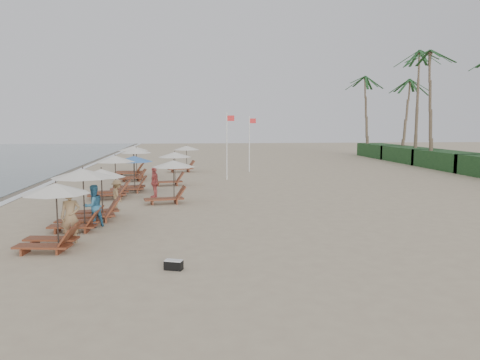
{
  "coord_description": "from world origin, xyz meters",
  "views": [
    {
      "loc": [
        -1.61,
        -18.15,
        4.14
      ],
      "look_at": [
        1.0,
        5.16,
        1.3
      ],
      "focal_mm": 35.13,
      "sensor_mm": 36.0,
      "label": 1
    }
  ],
  "objects": [
    {
      "name": "lounger_station_2",
      "position": [
        -5.56,
        2.37,
        1.02
      ],
      "size": [
        2.55,
        2.28,
        2.2
      ],
      "color": "brown",
      "rests_on": "ground"
    },
    {
      "name": "flag_pole_near",
      "position": [
        1.3,
        16.17,
        2.71
      ],
      "size": [
        0.6,
        0.08,
        4.91
      ],
      "color": "silver",
      "rests_on": "ground"
    },
    {
      "name": "beachgoer_far_a",
      "position": [
        -3.47,
        8.22,
        0.86
      ],
      "size": [
        0.66,
        1.08,
        1.73
      ],
      "primitive_type": "imported",
      "rotation": [
        0.0,
        0.0,
        4.46
      ],
      "color": "#BE504C",
      "rests_on": "ground"
    },
    {
      "name": "beachgoer_mid_b",
      "position": [
        -4.97,
        4.43,
        0.74
      ],
      "size": [
        0.9,
        1.1,
        1.48
      ],
      "primitive_type": "imported",
      "rotation": [
        0.0,
        0.0,
        1.99
      ],
      "color": "olive",
      "rests_on": "ground"
    },
    {
      "name": "inland_station_2",
      "position": [
        -1.97,
        22.18,
        1.28
      ],
      "size": [
        2.88,
        2.24,
        2.22
      ],
      "color": "brown",
      "rests_on": "ground"
    },
    {
      "name": "lounger_station_5",
      "position": [
        -5.47,
        16.32,
        1.28
      ],
      "size": [
        2.45,
        2.23,
        2.36
      ],
      "color": "brown",
      "rests_on": "ground"
    },
    {
      "name": "lounger_station_0",
      "position": [
        -6.09,
        -2.42,
        1.17
      ],
      "size": [
        2.45,
        2.2,
        2.2
      ],
      "color": "brown",
      "rests_on": "ground"
    },
    {
      "name": "lounger_station_3",
      "position": [
        -5.87,
        8.36,
        1.1
      ],
      "size": [
        2.66,
        2.25,
        2.36
      ],
      "color": "brown",
      "rests_on": "ground"
    },
    {
      "name": "ground",
      "position": [
        0.0,
        0.0,
        0.0
      ],
      "size": [
        160.0,
        160.0,
        0.0
      ],
      "primitive_type": "plane",
      "color": "tan",
      "rests_on": "ground"
    },
    {
      "name": "lounger_station_1",
      "position": [
        -5.83,
        0.48,
        1.35
      ],
      "size": [
        2.56,
        2.44,
        2.39
      ],
      "color": "brown",
      "rests_on": "ground"
    },
    {
      "name": "beachgoer_near",
      "position": [
        -5.69,
        -1.57,
        0.92
      ],
      "size": [
        0.75,
        0.57,
        1.85
      ],
      "primitive_type": "imported",
      "rotation": [
        0.0,
        0.0,
        0.21
      ],
      "color": "#9F8056",
      "rests_on": "ground"
    },
    {
      "name": "flag_pole_far",
      "position": [
        3.65,
        21.38,
        2.62
      ],
      "size": [
        0.6,
        0.08,
        4.74
      ],
      "color": "silver",
      "rests_on": "ground"
    },
    {
      "name": "beachgoer_mid_a",
      "position": [
        -5.38,
        0.83,
        0.86
      ],
      "size": [
        1.05,
        1.04,
        1.71
      ],
      "primitive_type": "imported",
      "rotation": [
        0.0,
        0.0,
        3.86
      ],
      "color": "teal",
      "rests_on": "ground"
    },
    {
      "name": "inland_station_1",
      "position": [
        -2.69,
        13.47,
        1.36
      ],
      "size": [
        2.73,
        2.24,
        2.22
      ],
      "color": "brown",
      "rests_on": "ground"
    },
    {
      "name": "lounger_station_6",
      "position": [
        -6.13,
        19.6,
        1.14
      ],
      "size": [
        2.74,
        2.36,
        2.35
      ],
      "color": "brown",
      "rests_on": "ground"
    },
    {
      "name": "duffel_bag",
      "position": [
        -2.05,
        -5.08,
        0.14
      ],
      "size": [
        0.57,
        0.41,
        0.29
      ],
      "color": "black",
      "rests_on": "ground"
    },
    {
      "name": "lounger_station_4",
      "position": [
        -5.07,
        10.71,
        1.09
      ],
      "size": [
        2.64,
        2.29,
        2.18
      ],
      "color": "brown",
      "rests_on": "ground"
    },
    {
      "name": "foam_line",
      "position": [
        -11.2,
        10.0,
        0.01
      ],
      "size": [
        0.5,
        140.0,
        0.02
      ],
      "primitive_type": "cube",
      "color": "white",
      "rests_on": "ground"
    },
    {
      "name": "inland_station_0",
      "position": [
        -2.57,
        6.26,
        1.35
      ],
      "size": [
        2.75,
        2.24,
        2.22
      ],
      "color": "brown",
      "rests_on": "ground"
    }
  ]
}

